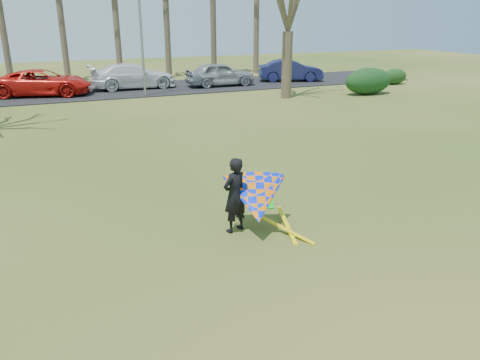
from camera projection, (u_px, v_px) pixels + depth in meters
name	position (u px, v px, depth m)	size (l,w,h in m)	color
ground	(277.00, 257.00, 10.05)	(100.00, 100.00, 0.00)	#224A10
parking_strip	(106.00, 91.00, 31.70)	(46.00, 7.00, 0.06)	black
streetlight	(143.00, 23.00, 28.43)	(2.28, 0.18, 8.00)	gray
hedge_near	(368.00, 81.00, 30.37)	(3.43, 1.55, 1.71)	#123315
hedge_far	(395.00, 77.00, 34.86)	(2.09, 0.98, 1.16)	#143412
car_2	(43.00, 83.00, 29.60)	(2.70, 5.85, 1.63)	red
car_3	(133.00, 76.00, 32.44)	(2.38, 5.86, 1.70)	white
car_4	(220.00, 74.00, 33.68)	(1.99, 4.94, 1.68)	#93969F
car_5	(291.00, 70.00, 36.19)	(1.71, 4.90, 1.61)	#191C4C
kite_flyer	(254.00, 198.00, 10.94)	(2.13, 2.39, 2.02)	black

